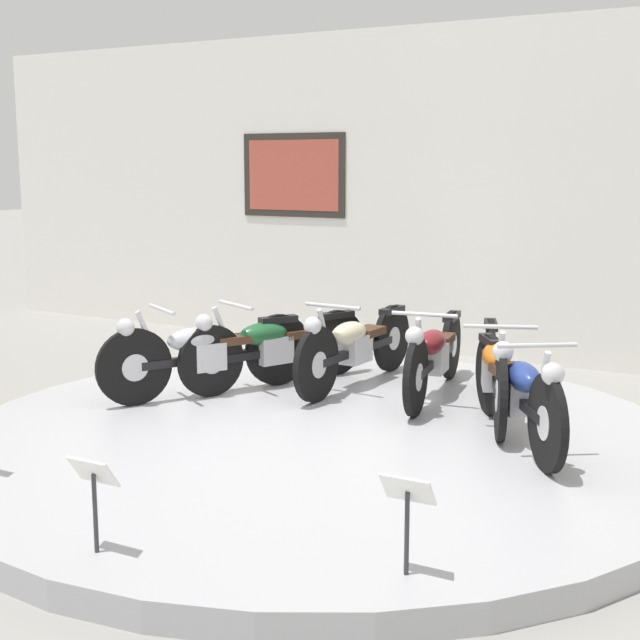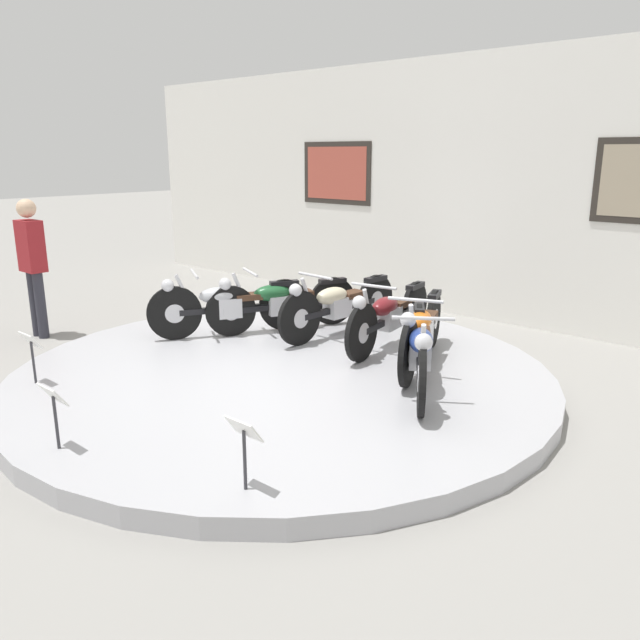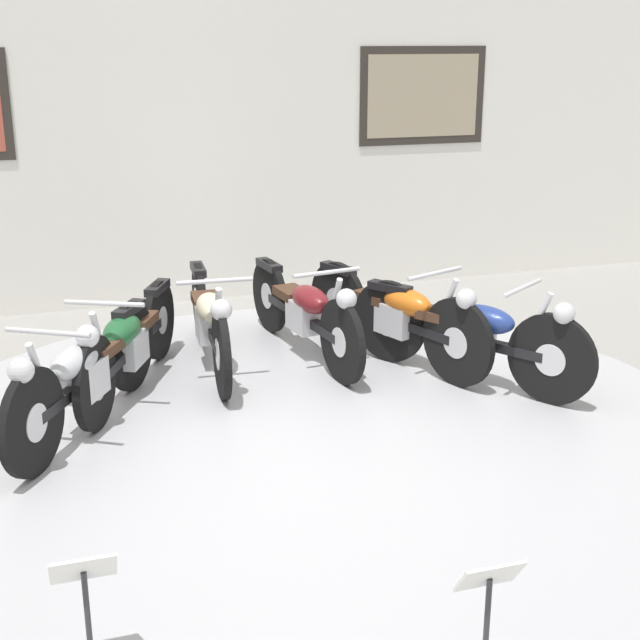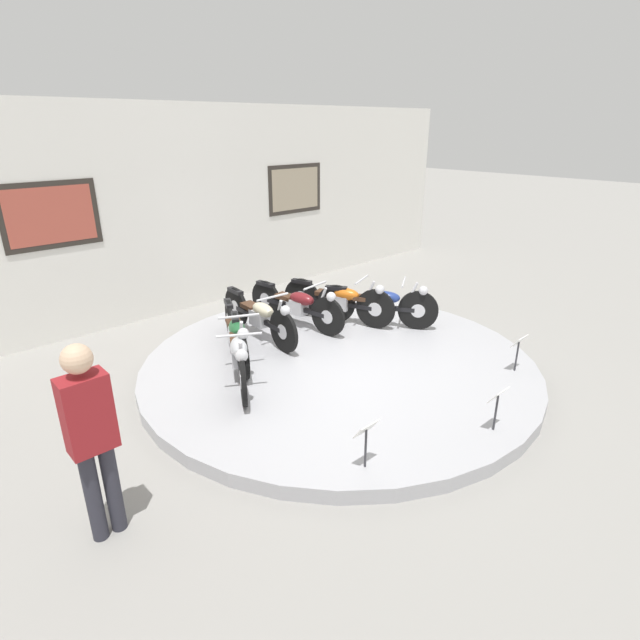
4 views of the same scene
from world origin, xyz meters
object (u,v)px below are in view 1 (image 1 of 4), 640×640
(info_placard_front_right, at_px, (407,503))
(motorcycle_green, at_px, (273,345))
(motorcycle_silver, at_px, (205,351))
(info_placard_front_centre, at_px, (94,484))
(motorcycle_orange, at_px, (495,368))
(motorcycle_maroon, at_px, (434,353))
(motorcycle_cream, at_px, (354,344))
(motorcycle_blue, at_px, (518,389))

(info_placard_front_right, bearing_deg, motorcycle_green, 131.15)
(motorcycle_silver, relative_size, info_placard_front_centre, 3.41)
(motorcycle_green, distance_m, motorcycle_orange, 2.05)
(motorcycle_silver, distance_m, motorcycle_maroon, 1.96)
(motorcycle_cream, relative_size, info_placard_front_right, 3.88)
(motorcycle_orange, bearing_deg, motorcycle_blue, -58.87)
(info_placard_front_centre, bearing_deg, motorcycle_maroon, 84.22)
(info_placard_front_right, bearing_deg, motorcycle_silver, 140.90)
(motorcycle_cream, bearing_deg, motorcycle_orange, -13.29)
(info_placard_front_right, bearing_deg, motorcycle_cream, 120.20)
(motorcycle_maroon, distance_m, info_placard_front_right, 3.42)
(info_placard_front_right, bearing_deg, motorcycle_maroon, 109.17)
(motorcycle_orange, bearing_deg, motorcycle_cream, 166.71)
(motorcycle_blue, bearing_deg, motorcycle_green, 166.73)
(motorcycle_silver, xyz_separation_m, info_placard_front_centre, (1.36, -2.86, -0.02))
(motorcycle_maroon, relative_size, info_placard_front_centre, 3.84)
(motorcycle_maroon, distance_m, motorcycle_orange, 0.72)
(motorcycle_silver, xyz_separation_m, motorcycle_cream, (0.99, 0.90, -0.00))
(motorcycle_green, distance_m, motorcycle_cream, 0.73)
(motorcycle_cream, height_order, motorcycle_blue, motorcycle_blue)
(motorcycle_green, relative_size, info_placard_front_centre, 3.52)
(motorcycle_cream, bearing_deg, motorcycle_green, -153.00)
(motorcycle_orange, bearing_deg, motorcycle_green, -179.98)
(motorcycle_blue, bearing_deg, motorcycle_orange, 121.13)
(motorcycle_silver, relative_size, motorcycle_blue, 1.03)
(info_placard_front_centre, relative_size, info_placard_front_right, 1.00)
(motorcycle_silver, distance_m, motorcycle_orange, 2.46)
(motorcycle_orange, distance_m, motorcycle_blue, 0.66)
(motorcycle_green, height_order, motorcycle_blue, motorcycle_blue)
(motorcycle_orange, xyz_separation_m, motorcycle_blue, (0.34, -0.57, -0.00))
(motorcycle_cream, distance_m, motorcycle_maroon, 0.76)
(motorcycle_cream, relative_size, motorcycle_maroon, 1.01)
(motorcycle_maroon, height_order, motorcycle_blue, motorcycle_blue)
(motorcycle_silver, distance_m, info_placard_front_right, 3.69)
(motorcycle_green, relative_size, motorcycle_cream, 0.91)
(motorcycle_green, height_order, motorcycle_orange, motorcycle_orange)
(motorcycle_green, relative_size, motorcycle_blue, 1.07)
(motorcycle_maroon, bearing_deg, motorcycle_blue, -42.28)
(motorcycle_silver, bearing_deg, motorcycle_green, 59.30)
(motorcycle_cream, relative_size, info_placard_front_centre, 3.88)
(motorcycle_silver, relative_size, motorcycle_orange, 0.92)
(motorcycle_blue, xyz_separation_m, info_placard_front_centre, (-1.37, -2.86, -0.02))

